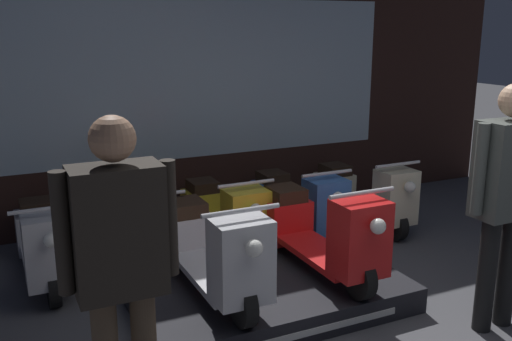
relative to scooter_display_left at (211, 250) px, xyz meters
name	(u,v)px	position (x,y,z in m)	size (l,w,h in m)	color
shop_wall_back	(203,75)	(0.80, 2.26, 1.08)	(8.06, 0.09, 3.20)	#331E19
display_platform	(266,290)	(0.46, 0.01, -0.42)	(2.04, 1.36, 0.20)	black
scooter_display_left	(211,250)	(0.00, 0.00, 0.00)	(0.53, 1.55, 0.80)	black
scooter_display_right	(319,231)	(0.92, 0.00, 0.00)	(0.53, 1.55, 0.80)	black
scooter_backrow_0	(44,243)	(-1.05, 1.22, -0.20)	(0.53, 1.55, 0.80)	black
scooter_backrow_1	(139,229)	(-0.23, 1.22, -0.20)	(0.53, 1.55, 0.80)	black
scooter_backrow_2	(223,216)	(0.59, 1.22, -0.20)	(0.53, 1.55, 0.80)	black
scooter_backrow_3	(297,205)	(1.41, 1.22, -0.20)	(0.53, 1.55, 0.80)	black
scooter_backrow_4	(363,195)	(2.24, 1.22, -0.20)	(0.53, 1.55, 0.80)	black
person_left_browsing	(120,256)	(-0.86, -1.01, 0.49)	(0.60, 0.24, 1.71)	#473828
person_right_browsing	(506,187)	(1.77, -1.01, 0.52)	(0.61, 0.25, 1.75)	black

